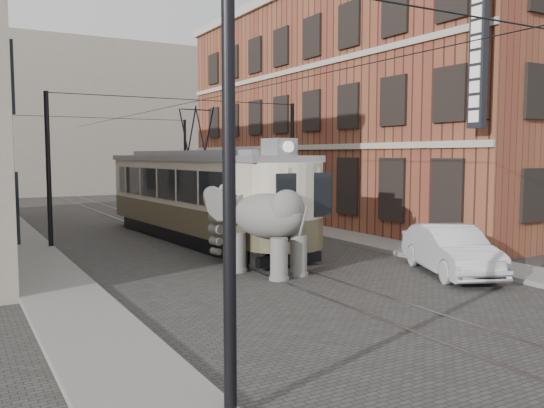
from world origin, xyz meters
TOP-DOWN VIEW (x-y plane):
  - ground at (0.00, 0.00)m, footprint 120.00×120.00m
  - tram_rails at (0.00, 0.00)m, footprint 1.54×80.00m
  - sidewalk_right at (6.00, 0.00)m, footprint 2.00×60.00m
  - sidewalk_left at (-6.50, 0.00)m, footprint 2.00×60.00m
  - brick_building at (11.00, 9.00)m, footprint 8.00×26.00m
  - distant_block at (0.00, 40.00)m, footprint 28.00×10.00m
  - catenary at (-0.20, 5.00)m, footprint 11.00×30.20m
  - tram at (0.12, 5.32)m, footprint 3.70×14.09m
  - elephant at (-0.51, -1.90)m, footprint 3.69×5.00m
  - parked_car at (4.29, -4.70)m, footprint 3.23×4.76m

SIDE VIEW (x-z plane):
  - ground at x=0.00m, z-range 0.00..0.00m
  - tram_rails at x=0.00m, z-range 0.00..0.02m
  - sidewalk_right at x=6.00m, z-range 0.00..0.15m
  - sidewalk_left at x=-6.50m, z-range 0.00..0.15m
  - parked_car at x=4.29m, z-range 0.00..1.48m
  - elephant at x=-0.51m, z-range 0.00..2.73m
  - tram at x=0.12m, z-range 0.00..5.53m
  - catenary at x=-0.20m, z-range 0.00..6.00m
  - brick_building at x=11.00m, z-range 0.00..12.00m
  - distant_block at x=0.00m, z-range 0.00..14.00m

